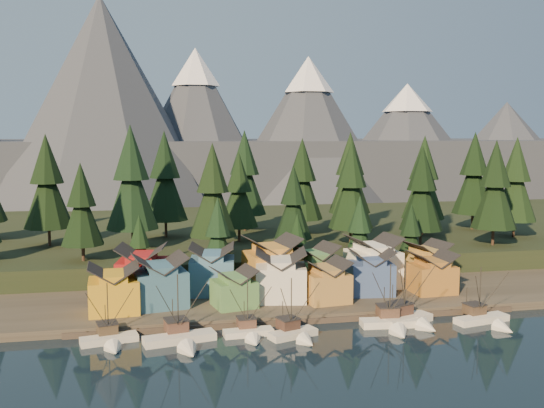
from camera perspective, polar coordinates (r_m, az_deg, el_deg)
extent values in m
plane|color=black|center=(93.99, 5.16, -13.93)|extent=(500.00, 500.00, 0.00)
cube|color=#332D25|center=(130.92, 0.21, -7.63)|extent=(400.00, 50.00, 1.50)
cube|color=black|center=(178.73, -2.95, -3.06)|extent=(420.00, 100.00, 6.00)
cube|color=#4D4137|center=(108.90, 2.69, -10.73)|extent=(80.00, 4.00, 1.00)
cube|color=#424855|center=(325.89, -6.73, 3.38)|extent=(560.00, 160.00, 30.00)
cone|color=#424855|center=(265.47, -15.64, 8.95)|extent=(100.00, 100.00, 90.00)
cone|color=#424855|center=(283.16, -7.14, 7.15)|extent=(80.00, 80.00, 72.00)
cone|color=white|center=(284.78, -7.22, 12.66)|extent=(22.40, 22.40, 17.28)
cone|color=#424855|center=(279.35, 3.40, 6.79)|extent=(84.00, 84.00, 68.00)
cone|color=white|center=(280.64, 3.44, 12.07)|extent=(23.52, 23.52, 16.32)
cone|color=#424855|center=(312.54, 12.50, 5.71)|extent=(92.00, 92.00, 58.00)
cone|color=white|center=(313.04, 12.60, 9.74)|extent=(25.76, 25.76, 13.92)
cone|color=#424855|center=(347.81, 21.08, 4.84)|extent=(88.00, 88.00, 50.00)
cube|color=beige|center=(101.80, -15.07, -12.30)|extent=(9.31, 4.72, 1.52)
cone|color=beige|center=(97.24, -14.62, -13.20)|extent=(3.44, 3.59, 2.84)
cube|color=black|center=(101.99, -15.06, -12.61)|extent=(9.53, 4.82, 0.33)
cube|color=#4B3B28|center=(102.88, -15.24, -11.25)|extent=(3.58, 3.44, 1.70)
cube|color=#282625|center=(102.60, -15.25, -10.74)|extent=(3.81, 3.66, 0.19)
cylinder|color=black|center=(100.84, -15.20, -9.53)|extent=(0.17, 0.17, 8.52)
cylinder|color=black|center=(104.24, -15.41, -10.25)|extent=(0.13, 0.13, 4.17)
cube|color=beige|center=(99.80, -8.69, -12.51)|extent=(11.85, 5.48, 1.72)
cone|color=beige|center=(94.07, -7.72, -13.70)|extent=(3.95, 4.48, 3.22)
cube|color=black|center=(100.01, -8.68, -12.86)|extent=(12.13, 5.59, 0.38)
cube|color=brown|center=(101.20, -9.00, -11.25)|extent=(4.02, 3.85, 1.93)
cube|color=#282625|center=(100.88, -9.01, -10.67)|extent=(4.27, 4.10, 0.21)
cylinder|color=black|center=(98.76, -8.84, -9.29)|extent=(0.19, 0.19, 9.65)
cylinder|color=black|center=(102.96, -9.34, -10.07)|extent=(0.15, 0.15, 4.72)
cube|color=silver|center=(101.77, -2.24, -12.09)|extent=(8.31, 3.22, 1.44)
cone|color=silver|center=(97.65, -1.65, -12.91)|extent=(2.87, 2.95, 2.69)
cube|color=black|center=(101.94, -2.24, -12.38)|extent=(8.51, 3.28, 0.31)
cube|color=brown|center=(102.72, -2.43, -11.10)|extent=(3.04, 2.88, 1.62)
cube|color=#282625|center=(102.45, -2.43, -10.62)|extent=(3.23, 3.07, 0.18)
cylinder|color=black|center=(100.83, -2.31, -9.47)|extent=(0.16, 0.16, 8.08)
cylinder|color=black|center=(103.93, -2.64, -10.16)|extent=(0.13, 0.13, 3.95)
cube|color=beige|center=(100.99, 1.97, -12.23)|extent=(8.58, 5.43, 1.54)
cone|color=beige|center=(97.50, 3.42, -12.93)|extent=(3.64, 3.57, 2.89)
cube|color=black|center=(101.18, 1.97, -12.54)|extent=(8.78, 5.54, 0.34)
cube|color=#412B22|center=(101.71, 1.52, -11.20)|extent=(3.87, 3.75, 1.73)
cube|color=#282625|center=(101.42, 1.52, -10.69)|extent=(4.11, 4.00, 0.19)
cylinder|color=black|center=(99.88, 1.83, -9.40)|extent=(0.17, 0.17, 8.66)
cylinder|color=black|center=(102.66, 1.02, -10.24)|extent=(0.13, 0.13, 4.23)
cube|color=silver|center=(108.26, 11.10, -11.03)|extent=(10.54, 4.05, 1.70)
cone|color=silver|center=(103.14, 12.05, -11.94)|extent=(3.48, 3.78, 3.19)
cube|color=black|center=(108.45, 11.09, -11.35)|extent=(10.80, 4.13, 0.37)
cube|color=brown|center=(109.50, 10.82, -9.91)|extent=(3.66, 3.47, 1.92)
cube|color=#282625|center=(109.20, 10.83, -9.38)|extent=(3.89, 3.70, 0.21)
cylinder|color=black|center=(107.29, 11.06, -8.08)|extent=(0.19, 0.19, 9.58)
cylinder|color=black|center=(111.06, 10.51, -8.87)|extent=(0.15, 0.15, 4.68)
cube|color=beige|center=(110.67, 12.56, -10.66)|extent=(10.08, 6.40, 1.76)
cone|color=beige|center=(107.17, 14.54, -11.29)|extent=(4.22, 4.19, 3.30)
cube|color=black|center=(110.87, 12.55, -10.99)|extent=(10.31, 6.53, 0.38)
cube|color=#4A3127|center=(111.39, 11.95, -9.62)|extent=(4.44, 4.31, 1.98)
cube|color=#282625|center=(111.09, 11.97, -9.07)|extent=(4.72, 4.59, 0.22)
cylinder|color=black|center=(109.52, 12.42, -7.71)|extent=(0.20, 0.20, 9.89)
cylinder|color=black|center=(112.36, 11.27, -8.65)|extent=(0.15, 0.15, 4.83)
cube|color=silver|center=(114.51, 19.11, -10.31)|extent=(10.59, 4.99, 1.55)
cone|color=silver|center=(110.65, 21.10, -10.98)|extent=(3.58, 4.02, 2.91)
cube|color=black|center=(114.68, 19.10, -10.58)|extent=(10.85, 5.09, 0.34)
cube|color=#4B3928|center=(115.42, 18.51, -9.37)|extent=(3.64, 3.49, 1.74)
cube|color=#282625|center=(115.16, 18.53, -8.91)|extent=(3.87, 3.72, 0.19)
cylinder|color=black|center=(113.61, 19.00, -7.77)|extent=(0.17, 0.17, 8.72)
cylinder|color=black|center=(116.58, 17.84, -8.50)|extent=(0.14, 0.14, 4.26)
cube|color=#C1901B|center=(111.89, -14.63, -8.35)|extent=(9.13, 8.12, 5.94)
cube|color=#C1901B|center=(111.04, -14.69, -6.57)|extent=(5.24, 7.71, 1.21)
cube|color=#325C76|center=(113.82, -10.48, -7.81)|extent=(10.47, 9.64, 6.63)
cube|color=#325C76|center=(112.92, -10.52, -5.87)|extent=(6.37, 8.76, 1.29)
cube|color=#508447|center=(112.16, -3.59, -8.41)|extent=(8.50, 8.13, 4.82)
cube|color=#508447|center=(111.44, -3.60, -6.96)|extent=(5.29, 7.31, 1.02)
cube|color=beige|center=(116.18, 0.83, -7.41)|extent=(10.72, 9.83, 6.63)
cube|color=beige|center=(115.29, 0.83, -5.50)|extent=(6.54, 8.91, 1.32)
cube|color=#A97D3B|center=(115.82, 5.08, -7.76)|extent=(8.60, 8.60, 5.52)
cube|color=#A97D3B|center=(115.05, 5.09, -6.17)|extent=(5.13, 8.03, 1.09)
cube|color=#364D7F|center=(122.11, 9.23, -6.90)|extent=(9.14, 7.96, 6.22)
cube|color=#364D7F|center=(121.31, 9.27, -5.20)|extent=(5.35, 7.41, 1.19)
cube|color=#9F6929|center=(125.71, 14.81, -6.80)|extent=(8.37, 7.41, 5.55)
cube|color=#9F6929|center=(124.99, 14.85, -5.31)|extent=(4.74, 7.11, 1.14)
cube|color=maroon|center=(121.56, -12.12, -6.81)|extent=(10.23, 9.38, 7.09)
cube|color=maroon|center=(120.67, -12.17, -4.88)|extent=(6.15, 8.60, 1.28)
cube|color=#3C6A8E|center=(121.29, -5.65, -6.75)|extent=(9.72, 9.26, 7.01)
cube|color=#3C6A8E|center=(120.41, -5.67, -4.85)|extent=(5.85, 8.53, 1.21)
cube|color=#BC8130|center=(123.62, -0.01, -6.31)|extent=(11.54, 10.31, 7.63)
cube|color=#BC8130|center=(122.70, -0.01, -4.25)|extent=(7.01, 9.33, 1.43)
cube|color=#518548|center=(125.37, 3.94, -6.47)|extent=(10.29, 9.15, 6.22)
cube|color=#518548|center=(124.59, 3.96, -4.81)|extent=(6.40, 8.06, 1.24)
cube|color=white|center=(127.62, 9.48, -6.02)|extent=(10.55, 9.61, 7.51)
cube|color=white|center=(126.74, 9.52, -4.07)|extent=(6.21, 8.95, 1.36)
cube|color=#A7813B|center=(133.02, 14.34, -5.87)|extent=(9.02, 8.63, 6.36)
cube|color=#A7813B|center=(132.28, 14.39, -4.30)|extent=(5.53, 7.85, 1.10)
cylinder|color=#332319|center=(156.41, -20.22, -2.85)|extent=(0.70, 0.70, 4.76)
cone|color=black|center=(155.13, -20.37, 0.91)|extent=(11.64, 11.64, 16.40)
cone|color=black|center=(154.58, -20.49, 4.04)|extent=(7.93, 7.93, 11.90)
cylinder|color=#332319|center=(135.61, -17.34, -4.36)|extent=(0.70, 0.70, 3.70)
cone|color=black|center=(134.37, -17.46, -1.00)|extent=(9.05, 9.05, 12.75)
cone|color=black|center=(133.69, -17.56, 1.79)|extent=(6.17, 6.17, 9.25)
cylinder|color=#332319|center=(146.55, -12.96, -3.14)|extent=(0.70, 0.70, 5.14)
cone|color=black|center=(145.12, -13.07, 1.19)|extent=(12.56, 12.56, 17.69)
cone|color=black|center=(144.58, -13.17, 4.80)|extent=(8.56, 8.56, 12.84)
cylinder|color=#332319|center=(161.32, -9.95, -2.24)|extent=(0.70, 0.70, 4.90)
cone|color=black|center=(160.06, -10.03, 1.53)|extent=(11.99, 11.99, 16.89)
cone|color=black|center=(159.55, -10.09, 4.65)|extent=(8.17, 8.17, 12.26)
cylinder|color=#332319|center=(137.30, -5.54, -3.81)|extent=(0.70, 0.70, 4.41)
cone|color=black|center=(135.91, -5.58, 0.16)|extent=(10.78, 10.78, 15.19)
cone|color=black|center=(135.26, -5.62, 3.46)|extent=(7.35, 7.35, 11.03)
cylinder|color=#332319|center=(152.94, -3.10, -2.80)|extent=(0.70, 0.70, 3.97)
cone|color=black|center=(151.78, -3.12, 0.40)|extent=(9.70, 9.70, 13.67)
cone|color=black|center=(151.18, -3.14, 3.06)|extent=(6.62, 6.62, 9.92)
cylinder|color=#332319|center=(138.31, 2.00, -3.89)|extent=(0.70, 0.70, 3.52)
cone|color=black|center=(137.13, 2.02, -0.75)|extent=(8.61, 8.61, 12.14)
cone|color=black|center=(136.47, 2.03, 1.85)|extent=(5.87, 5.87, 8.81)
cylinder|color=#332319|center=(163.09, 2.83, -2.11)|extent=(0.70, 0.70, 4.56)
cone|color=black|center=(161.89, 2.85, 1.35)|extent=(11.15, 11.15, 15.71)
cone|color=black|center=(161.36, 2.86, 4.22)|extent=(7.60, 7.60, 11.40)
cylinder|color=#332319|center=(149.19, 7.39, -2.99)|extent=(0.70, 0.70, 4.46)
cone|color=black|center=(147.90, 7.45, 0.70)|extent=(10.90, 10.90, 15.35)
cone|color=black|center=(147.31, 7.49, 3.77)|extent=(7.43, 7.43, 11.14)
cylinder|color=#332319|center=(175.10, 7.28, -1.51)|extent=(0.70, 0.70, 4.84)
cone|color=black|center=(173.95, 7.33, 1.91)|extent=(11.84, 11.84, 16.68)
cone|color=black|center=(173.47, 7.38, 4.75)|extent=(8.07, 8.07, 12.11)
cylinder|color=#332319|center=(150.51, 13.80, -3.08)|extent=(0.70, 0.70, 4.27)
cone|color=black|center=(149.27, 13.89, 0.42)|extent=(10.43, 10.43, 14.69)
cone|color=black|center=(148.67, 13.97, 3.32)|extent=(7.11, 7.11, 10.66)
cylinder|color=#332319|center=(168.14, 13.98, -2.02)|extent=(0.70, 0.70, 4.68)
cone|color=black|center=(166.96, 14.08, 1.43)|extent=(11.44, 11.44, 16.13)
cone|color=black|center=(166.45, 14.16, 4.28)|extent=(7.80, 7.80, 11.70)
cylinder|color=#332319|center=(157.17, 20.08, -2.85)|extent=(0.70, 0.70, 4.50)
cone|color=black|center=(155.94, 20.22, 0.69)|extent=(11.00, 11.00, 15.50)
cone|color=black|center=(155.39, 20.33, 3.63)|extent=(7.50, 7.50, 11.25)
cylinder|color=#332319|center=(181.62, 18.33, -1.50)|extent=(0.70, 0.70, 4.86)
cone|color=black|center=(180.51, 18.45, 1.81)|extent=(11.87, 11.87, 16.73)
cone|color=black|center=(180.05, 18.55, 4.55)|extent=(8.09, 8.09, 12.14)
cylinder|color=#332319|center=(170.06, -2.57, -1.69)|extent=(0.70, 0.70, 4.94)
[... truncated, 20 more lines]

